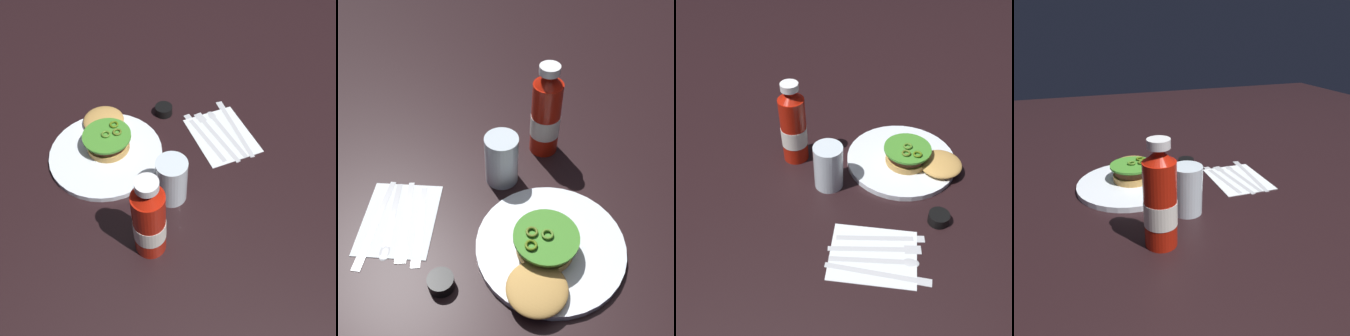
% 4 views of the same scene
% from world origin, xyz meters
% --- Properties ---
extents(ground_plane, '(3.00, 3.00, 0.00)m').
position_xyz_m(ground_plane, '(0.00, 0.00, 0.00)').
color(ground_plane, black).
extents(dinner_plate, '(0.29, 0.29, 0.02)m').
position_xyz_m(dinner_plate, '(0.15, 0.08, 0.01)').
color(dinner_plate, white).
rests_on(dinner_plate, ground_plane).
extents(burger_sandwich, '(0.20, 0.13, 0.05)m').
position_xyz_m(burger_sandwich, '(0.20, 0.06, 0.03)').
color(burger_sandwich, tan).
rests_on(burger_sandwich, dinner_plate).
extents(ketchup_bottle, '(0.07, 0.07, 0.23)m').
position_xyz_m(ketchup_bottle, '(-0.13, 0.06, 0.10)').
color(ketchup_bottle, '#B1180A').
rests_on(ketchup_bottle, ground_plane).
extents(water_glass, '(0.07, 0.07, 0.12)m').
position_xyz_m(water_glass, '(-0.02, -0.03, 0.06)').
color(water_glass, silver).
rests_on(water_glass, ground_plane).
extents(condiment_cup, '(0.05, 0.05, 0.03)m').
position_xyz_m(condiment_cup, '(0.24, -0.12, 0.01)').
color(condiment_cup, black).
rests_on(condiment_cup, ground_plane).
extents(napkin, '(0.19, 0.15, 0.00)m').
position_xyz_m(napkin, '(0.10, -0.23, 0.00)').
color(napkin, white).
rests_on(napkin, ground_plane).
extents(butter_knife, '(0.22, 0.03, 0.00)m').
position_xyz_m(butter_knife, '(0.13, -0.28, 0.00)').
color(butter_knife, silver).
rests_on(butter_knife, napkin).
extents(spoon_utensil, '(0.19, 0.03, 0.00)m').
position_xyz_m(spoon_utensil, '(0.13, -0.24, 0.00)').
color(spoon_utensil, silver).
rests_on(spoon_utensil, napkin).
extents(fork_utensil, '(0.20, 0.04, 0.00)m').
position_xyz_m(fork_utensil, '(0.12, -0.21, 0.00)').
color(fork_utensil, silver).
rests_on(fork_utensil, napkin).
extents(steak_knife, '(0.20, 0.03, 0.00)m').
position_xyz_m(steak_knife, '(0.13, -0.18, 0.00)').
color(steak_knife, silver).
rests_on(steak_knife, napkin).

